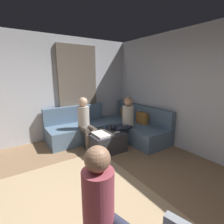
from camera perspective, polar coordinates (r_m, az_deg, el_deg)
name	(u,v)px	position (r m, az deg, el deg)	size (l,w,h in m)	color
wall_back	(214,94)	(3.86, 31.28, 5.16)	(6.00, 0.12, 2.70)	silver
wall_left	(26,90)	(4.60, -27.12, 6.58)	(0.12, 6.00, 2.70)	silver
curtain_panel	(78,92)	(4.84, -11.37, 6.81)	(0.06, 1.10, 2.50)	#726659
area_rug	(76,209)	(2.60, -12.11, -29.56)	(2.60, 2.20, 0.01)	tan
sectional_couch	(110,128)	(4.65, -0.56, -5.43)	(2.10, 2.55, 0.87)	slate
ottoman	(105,141)	(3.98, -2.49, -9.79)	(0.76, 0.76, 0.42)	#333338
folded_blanket	(102,134)	(3.76, -3.29, -7.43)	(0.44, 0.36, 0.04)	white
coffee_mug	(106,127)	(4.16, -1.99, -5.00)	(0.08, 0.08, 0.10)	#334C72
game_remote	(117,132)	(3.87, 1.68, -6.92)	(0.05, 0.15, 0.02)	white
person_on_couch_back	(125,119)	(4.13, 4.42, -2.39)	(0.30, 0.60, 1.20)	#2D3347
person_on_couch_side	(85,120)	(4.04, -9.05, -2.86)	(0.60, 0.30, 1.20)	brown
person_on_armchair	(106,209)	(1.62, -1.98, -30.15)	(0.61, 0.39, 1.18)	#2D3347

